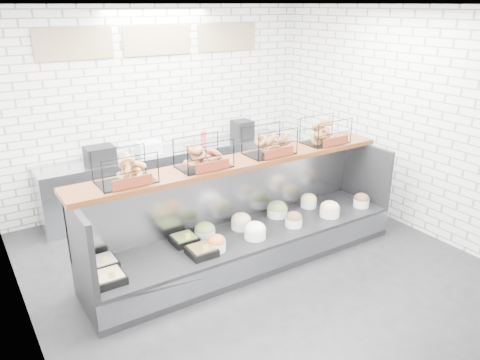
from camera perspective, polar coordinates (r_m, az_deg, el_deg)
ground at (r=5.71m, az=2.63°, el=-11.07°), size 5.50×5.50×0.00m
room_shell at (r=5.44m, az=-0.73°, el=10.67°), size 5.02×5.51×3.01m
display_case at (r=5.80m, az=0.76°, el=-6.80°), size 4.00×0.90×1.20m
bagel_shelf at (r=5.53m, az=-0.25°, el=3.57°), size 4.10×0.50×0.40m
prep_counter at (r=7.42m, az=-8.18°, el=0.51°), size 4.00×0.60×1.20m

